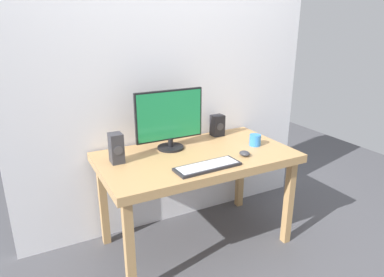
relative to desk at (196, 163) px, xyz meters
name	(u,v)px	position (x,y,z in m)	size (l,w,h in m)	color
ground_plane	(196,241)	(0.00, 0.00, -0.66)	(6.00, 6.00, 0.00)	#4C4C51
wall_back	(170,39)	(0.00, 0.42, 0.84)	(2.49, 0.04, 3.00)	silver
desk	(196,163)	(0.00, 0.00, 0.00)	(1.37, 0.76, 0.73)	tan
monitor	(170,119)	(-0.12, 0.19, 0.30)	(0.52, 0.19, 0.44)	black
keyboard_primary	(208,166)	(-0.05, -0.25, 0.08)	(0.44, 0.17, 0.02)	#232328
mouse	(245,153)	(0.28, -0.19, 0.09)	(0.06, 0.08, 0.04)	#333338
speaker_right	(217,125)	(0.35, 0.29, 0.16)	(0.10, 0.09, 0.17)	#232328
speaker_left	(116,148)	(-0.54, 0.11, 0.17)	(0.08, 0.10, 0.20)	#333338
coffee_mug	(255,140)	(0.47, -0.05, 0.11)	(0.08, 0.08, 0.08)	#337FD8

